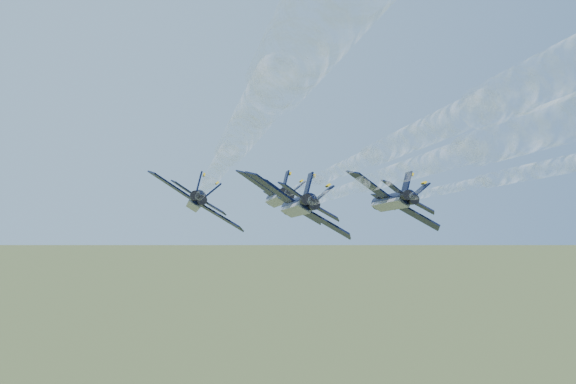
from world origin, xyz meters
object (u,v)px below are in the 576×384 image
object	(u,v)px
jet_left	(196,201)
jet_lead	(278,197)
jet_right	(392,201)
jet_slot	(298,205)

from	to	relation	value
jet_left	jet_lead	bearing A→B (deg)	42.43
jet_lead	jet_right	size ratio (longest dim) A/B	1.00
jet_left	jet_right	bearing A→B (deg)	-3.80
jet_lead	jet_right	distance (m)	17.50
jet_lead	jet_right	xyz separation A→B (m)	(10.41, -14.07, 0.00)
jet_right	jet_slot	distance (m)	16.35
jet_left	jet_right	distance (m)	24.16
jet_lead	jet_slot	bearing A→B (deg)	-90.64
jet_lead	jet_slot	size ratio (longest dim) A/B	1.00
jet_left	jet_slot	distance (m)	15.85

